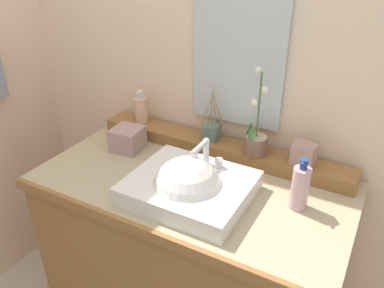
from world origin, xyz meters
name	(u,v)px	position (x,y,z in m)	size (l,w,h in m)	color
wall_back	(240,59)	(0.00, 0.44, 1.24)	(3.00, 0.20, 2.48)	beige
vanity_cabinet	(192,259)	(0.00, 0.00, 0.43)	(1.25, 0.67, 0.85)	#8E5E31
back_ledge	(219,148)	(0.00, 0.25, 0.88)	(1.18, 0.13, 0.06)	#8E5E31
sink_basin	(188,190)	(0.04, -0.10, 0.88)	(0.44, 0.38, 0.29)	white
potted_plant	(256,141)	(0.17, 0.23, 0.97)	(0.10, 0.10, 0.37)	brown
soap_dispenser	(141,109)	(-0.43, 0.26, 0.97)	(0.06, 0.06, 0.16)	#E3B28B
reed_diffuser	(212,131)	(-0.04, 0.26, 0.95)	(0.11, 0.09, 0.26)	#526B64
trinket_box	(304,154)	(0.37, 0.25, 0.95)	(0.09, 0.07, 0.09)	#A28275
lotion_bottle	(300,187)	(0.42, 0.04, 0.94)	(0.06, 0.07, 0.20)	#CBA0AC
tissue_box	(127,139)	(-0.38, 0.09, 0.90)	(0.13, 0.13, 0.10)	#A88583
mirror	(238,56)	(0.04, 0.33, 1.28)	(0.40, 0.02, 0.59)	silver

